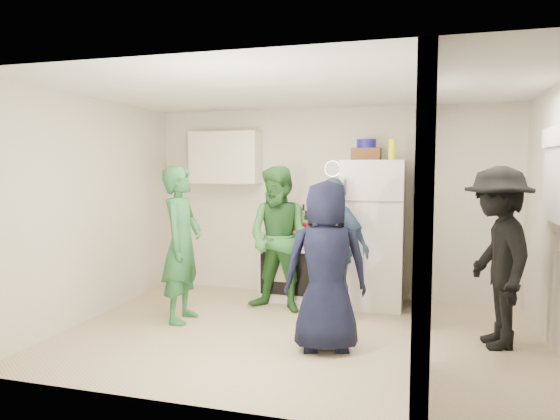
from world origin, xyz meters
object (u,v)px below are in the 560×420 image
object	(u,v)px
person_navy	(326,266)
person_nook	(497,257)
blue_bowl	(366,144)
yellow_cup_stack_top	(392,150)
stove	(292,264)
person_green_center	(280,239)
fridge	(373,233)
person_green_left	(182,244)
wicker_basket	(366,154)
person_denim	(332,248)

from	to	relation	value
person_navy	person_nook	world-z (taller)	person_nook
blue_bowl	yellow_cup_stack_top	distance (m)	0.36
stove	yellow_cup_stack_top	size ratio (longest dim) A/B	3.62
blue_bowl	yellow_cup_stack_top	xyz separation A→B (m)	(0.32, -0.15, -0.08)
person_green_center	yellow_cup_stack_top	bearing A→B (deg)	29.18
fridge	person_green_center	xyz separation A→B (m)	(-1.04, -0.55, -0.04)
person_green_left	person_green_center	distance (m)	1.16
person_green_center	person_navy	bearing A→B (deg)	-46.40
person_green_left	person_green_center	xyz separation A→B (m)	(0.95, 0.68, -0.00)
fridge	person_green_left	size ratio (longest dim) A/B	1.04
person_green_left	person_nook	world-z (taller)	person_nook
wicker_basket	person_navy	size ratio (longest dim) A/B	0.22
blue_bowl	person_denim	size ratio (longest dim) A/B	0.15
person_navy	wicker_basket	bearing A→B (deg)	-111.21
wicker_basket	blue_bowl	distance (m)	0.13
person_green_left	yellow_cup_stack_top	bearing A→B (deg)	-67.65
stove	fridge	xyz separation A→B (m)	(1.04, -0.03, 0.45)
person_nook	blue_bowl	bearing A→B (deg)	-139.90
blue_bowl	yellow_cup_stack_top	world-z (taller)	blue_bowl
wicker_basket	person_nook	bearing A→B (deg)	-40.66
fridge	person_navy	distance (m)	1.71
fridge	person_denim	xyz separation A→B (m)	(-0.39, -0.66, -0.10)
stove	person_green_left	bearing A→B (deg)	-127.01
person_navy	blue_bowl	bearing A→B (deg)	-111.21
stove	person_nook	distance (m)	2.63
fridge	yellow_cup_stack_top	xyz separation A→B (m)	(0.22, -0.10, 1.03)
yellow_cup_stack_top	person_navy	bearing A→B (deg)	-107.18
stove	blue_bowl	distance (m)	1.82
blue_bowl	person_denim	world-z (taller)	blue_bowl
stove	wicker_basket	xyz separation A→B (m)	(0.94, 0.02, 1.43)
stove	fridge	bearing A→B (deg)	-1.65
yellow_cup_stack_top	person_navy	size ratio (longest dim) A/B	0.16
person_denim	person_navy	distance (m)	1.03
wicker_basket	person_navy	distance (m)	2.05
person_denim	person_nook	bearing A→B (deg)	10.75
fridge	stove	bearing A→B (deg)	178.35
person_green_center	person_denim	size ratio (longest dim) A/B	1.08
fridge	person_navy	xyz separation A→B (m)	(-0.27, -1.69, -0.10)
person_green_left	person_nook	size ratio (longest dim) A/B	1.00
stove	person_green_center	world-z (taller)	person_green_center
person_denim	fridge	bearing A→B (deg)	86.05
person_denim	person_nook	world-z (taller)	person_nook
stove	person_denim	world-z (taller)	person_denim
stove	person_green_center	xyz separation A→B (m)	(0.00, -0.58, 0.41)
fridge	yellow_cup_stack_top	distance (m)	1.06
person_navy	person_nook	bearing A→B (deg)	-175.81
fridge	blue_bowl	bearing A→B (deg)	153.43
person_green_left	person_denim	world-z (taller)	person_green_left
person_green_center	person_nook	distance (m)	2.39
person_green_left	person_green_center	bearing A→B (deg)	-59.05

